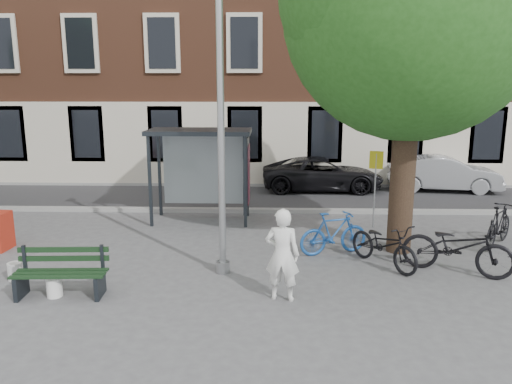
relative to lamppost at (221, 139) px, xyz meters
The scene contains 18 objects.
ground 2.78m from the lamppost, ahead, with size 90.00×90.00×0.00m, color #4C4C4F.
road 7.53m from the lamppost, 90.00° to the left, with size 40.00×4.00×0.01m, color #28282B.
curb_near 5.69m from the lamppost, 90.00° to the left, with size 40.00×0.25×0.12m, color gray.
curb_far 9.40m from the lamppost, 90.00° to the left, with size 40.00×0.25×0.12m, color gray.
building_row 13.67m from the lamppost, 90.00° to the left, with size 30.00×8.00×14.00m, color brown.
lamppost is the anchor object (origin of this frame).
bus_shelter 4.24m from the lamppost, 98.43° to the left, with size 2.85×1.45×2.62m.
painter 2.61m from the lamppost, 47.14° to the right, with size 0.62×0.41×1.71m, color white.
bench 3.94m from the lamppost, 156.63° to the right, with size 1.71×0.64×0.87m.
bike_a 5.31m from the lamppost, ahead, with size 0.77×2.20×1.15m, color black.
bike_b 3.56m from the lamppost, 26.84° to the left, with size 0.47×1.67×1.00m, color #1A4B94.
bike_c 4.14m from the lamppost, ahead, with size 0.66×1.88×0.99m, color black.
bike_d 7.16m from the lamppost, 16.73° to the left, with size 0.49×1.72×1.04m, color black.
car_dark 9.13m from the lamppost, 70.94° to the left, with size 2.03×4.41×1.23m, color black.
car_silver 11.33m from the lamppost, 48.87° to the left, with size 1.38×3.96×1.30m, color #929499.
bucket_a 4.18m from the lamppost, 156.59° to the right, with size 0.28×0.28×0.36m, color white.
bucket_c 4.91m from the lamppost, behind, with size 0.28×0.28×0.36m, color silver.
notice_sign 5.29m from the lamppost, 42.40° to the left, with size 0.35×0.15×2.11m.
Camera 1 is at (0.98, -9.80, 3.85)m, focal length 35.00 mm.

